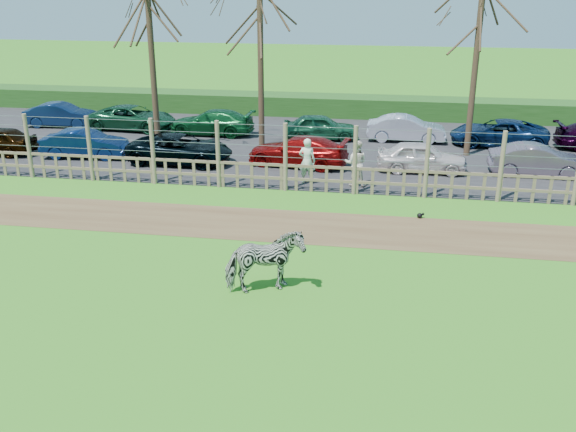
% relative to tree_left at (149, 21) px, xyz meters
% --- Properties ---
extents(ground, '(120.00, 120.00, 0.00)m').
position_rel_tree_left_xyz_m(ground, '(6.50, -12.50, -5.62)').
color(ground, '#549D33').
rests_on(ground, ground).
extents(dirt_strip, '(34.00, 2.80, 0.01)m').
position_rel_tree_left_xyz_m(dirt_strip, '(6.50, -8.00, -5.61)').
color(dirt_strip, brown).
rests_on(dirt_strip, ground).
extents(asphalt, '(44.00, 13.00, 0.04)m').
position_rel_tree_left_xyz_m(asphalt, '(6.50, 2.00, -5.60)').
color(asphalt, '#232326').
rests_on(asphalt, ground).
extents(hedge, '(46.00, 2.00, 1.10)m').
position_rel_tree_left_xyz_m(hedge, '(6.50, 9.00, -5.07)').
color(hedge, '#1E4716').
rests_on(hedge, ground).
extents(fence, '(30.16, 0.16, 2.50)m').
position_rel_tree_left_xyz_m(fence, '(6.50, -4.50, -4.81)').
color(fence, brown).
rests_on(fence, ground).
extents(tree_left, '(4.80, 4.80, 7.88)m').
position_rel_tree_left_xyz_m(tree_left, '(0.00, 0.00, 0.00)').
color(tree_left, '#3D2B1E').
rests_on(tree_left, ground).
extents(tree_mid, '(4.80, 4.80, 6.83)m').
position_rel_tree_left_xyz_m(tree_mid, '(4.50, 1.00, -0.75)').
color(tree_mid, '#3D2B1E').
rests_on(tree_mid, ground).
extents(tree_right, '(4.80, 4.80, 7.35)m').
position_rel_tree_left_xyz_m(tree_right, '(13.50, 1.50, -0.37)').
color(tree_right, '#3D2B1E').
rests_on(tree_right, ground).
extents(zebra, '(2.10, 1.60, 1.61)m').
position_rel_tree_left_xyz_m(zebra, '(7.33, -12.48, -4.81)').
color(zebra, gray).
rests_on(zebra, ground).
extents(visitor_a, '(0.66, 0.46, 1.72)m').
position_rel_tree_left_xyz_m(visitor_a, '(7.18, -3.64, -4.71)').
color(visitor_a, beige).
rests_on(visitor_a, asphalt).
extents(visitor_b, '(0.84, 0.65, 1.72)m').
position_rel_tree_left_xyz_m(visitor_b, '(8.99, -3.66, -4.71)').
color(visitor_b, beige).
rests_on(visitor_b, asphalt).
extents(crow, '(0.24, 0.17, 0.19)m').
position_rel_tree_left_xyz_m(crow, '(11.29, -6.63, -5.52)').
color(crow, black).
rests_on(crow, ground).
extents(car_1, '(3.75, 1.61, 1.20)m').
position_rel_tree_left_xyz_m(car_1, '(-2.69, -1.54, -4.98)').
color(car_1, '#091C45').
rests_on(car_1, asphalt).
extents(car_2, '(4.36, 2.09, 1.20)m').
position_rel_tree_left_xyz_m(car_2, '(1.61, -1.75, -4.98)').
color(car_2, black).
rests_on(car_2, asphalt).
extents(car_3, '(4.33, 2.24, 1.20)m').
position_rel_tree_left_xyz_m(car_3, '(6.48, -1.30, -4.98)').
color(car_3, maroon).
rests_on(car_3, asphalt).
extents(car_4, '(3.54, 1.47, 1.20)m').
position_rel_tree_left_xyz_m(car_4, '(11.47, -1.37, -4.98)').
color(car_4, silver).
rests_on(car_4, asphalt).
extents(car_5, '(3.65, 1.28, 1.20)m').
position_rel_tree_left_xyz_m(car_5, '(15.89, -1.15, -4.98)').
color(car_5, '#615364').
rests_on(car_5, asphalt).
extents(car_7, '(3.74, 1.57, 1.20)m').
position_rel_tree_left_xyz_m(car_7, '(-6.62, 3.88, -4.98)').
color(car_7, '#0D1F41').
rests_on(car_7, asphalt).
extents(car_8, '(4.46, 2.32, 1.20)m').
position_rel_tree_left_xyz_m(car_8, '(-2.71, 3.81, -4.98)').
color(car_8, '#124026').
rests_on(car_8, asphalt).
extents(car_9, '(4.19, 1.82, 1.20)m').
position_rel_tree_left_xyz_m(car_9, '(1.51, 3.42, -4.98)').
color(car_9, '#0D4B22').
rests_on(car_9, asphalt).
extents(car_10, '(3.68, 1.86, 1.20)m').
position_rel_tree_left_xyz_m(car_10, '(6.88, 3.27, -4.98)').
color(car_10, '#1B5737').
rests_on(car_10, asphalt).
extents(car_11, '(3.66, 1.32, 1.20)m').
position_rel_tree_left_xyz_m(car_11, '(10.90, 3.58, -4.98)').
color(car_11, '#B5B3CA').
rests_on(car_11, asphalt).
extents(car_12, '(4.42, 2.23, 1.20)m').
position_rel_tree_left_xyz_m(car_12, '(15.06, 3.39, -4.98)').
color(car_12, '#0B1F45').
rests_on(car_12, asphalt).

